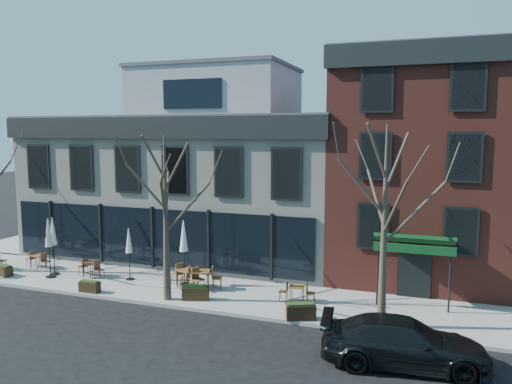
% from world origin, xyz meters
% --- Properties ---
extents(ground, '(120.00, 120.00, 0.00)m').
position_xyz_m(ground, '(0.00, 0.00, 0.00)').
color(ground, black).
rests_on(ground, ground).
extents(sidewalk_front, '(33.50, 4.70, 0.15)m').
position_xyz_m(sidewalk_front, '(3.25, -2.15, 0.07)').
color(sidewalk_front, gray).
rests_on(sidewalk_front, ground).
extents(sidewalk_side, '(4.50, 12.00, 0.15)m').
position_xyz_m(sidewalk_side, '(-11.25, 6.00, 0.07)').
color(sidewalk_side, gray).
rests_on(sidewalk_side, ground).
extents(corner_building, '(18.39, 10.39, 11.10)m').
position_xyz_m(corner_building, '(0.07, 5.07, 4.72)').
color(corner_building, beige).
rests_on(corner_building, ground).
extents(red_brick_building, '(8.20, 11.78, 11.18)m').
position_xyz_m(red_brick_building, '(13.00, 4.98, 5.64)').
color(red_brick_building, maroon).
rests_on(red_brick_building, ground).
extents(tree_mid, '(3.50, 3.55, 7.04)m').
position_xyz_m(tree_mid, '(3.01, -3.90, 3.79)').
color(tree_mid, '#382B21').
rests_on(tree_mid, sidewalk_front).
extents(tree_right, '(3.72, 3.77, 7.48)m').
position_xyz_m(tree_right, '(12.01, -3.90, 4.02)').
color(tree_right, '#382B21').
rests_on(tree_right, sidewalk_front).
extents(parked_sedan, '(5.41, 2.75, 1.50)m').
position_xyz_m(parked_sedan, '(12.94, -6.56, 0.75)').
color(parked_sedan, black).
rests_on(parked_sedan, ground).
extents(cafe_set_1, '(1.68, 0.77, 0.86)m').
position_xyz_m(cafe_set_1, '(-5.96, -1.77, 0.59)').
color(cafe_set_1, brown).
rests_on(cafe_set_1, sidewalk_front).
extents(cafe_set_2, '(1.70, 0.82, 0.87)m').
position_xyz_m(cafe_set_2, '(-2.29, -2.15, 0.60)').
color(cafe_set_2, brown).
rests_on(cafe_set_2, sidewalk_front).
extents(cafe_set_3, '(2.03, 1.16, 1.05)m').
position_xyz_m(cafe_set_3, '(3.04, -2.11, 0.69)').
color(cafe_set_3, brown).
rests_on(cafe_set_3, sidewalk_front).
extents(cafe_set_4, '(2.02, 1.14, 1.04)m').
position_xyz_m(cafe_set_4, '(3.74, -2.12, 0.68)').
color(cafe_set_4, brown).
rests_on(cafe_set_4, sidewalk_front).
extents(cafe_set_5, '(1.61, 0.69, 0.83)m').
position_xyz_m(cafe_set_5, '(8.34, -2.30, 0.58)').
color(cafe_set_5, brown).
rests_on(cafe_set_5, sidewalk_front).
extents(umbrella_0, '(0.47, 0.47, 2.92)m').
position_xyz_m(umbrella_0, '(-4.27, -2.49, 2.21)').
color(umbrella_0, black).
rests_on(umbrella_0, sidewalk_front).
extents(umbrella_1, '(0.48, 0.48, 2.97)m').
position_xyz_m(umbrella_1, '(-4.13, -2.93, 2.25)').
color(umbrella_1, black).
rests_on(umbrella_1, sidewalk_front).
extents(umbrella_2, '(0.41, 0.41, 2.56)m').
position_xyz_m(umbrella_2, '(-0.18, -1.95, 1.95)').
color(umbrella_2, black).
rests_on(umbrella_2, sidewalk_front).
extents(umbrella_3, '(0.49, 0.49, 3.09)m').
position_xyz_m(umbrella_3, '(2.73, -1.82, 2.33)').
color(umbrella_3, black).
rests_on(umbrella_3, sidewalk_front).
extents(planter_0, '(1.05, 0.58, 0.56)m').
position_xyz_m(planter_0, '(-6.55, -3.50, 0.43)').
color(planter_0, '#2F210F').
rests_on(planter_0, sidewalk_front).
extents(planter_1, '(0.95, 0.40, 0.53)m').
position_xyz_m(planter_1, '(-0.80, -4.20, 0.41)').
color(planter_1, '#2F220F').
rests_on(planter_1, sidewalk_front).
extents(planter_2, '(1.22, 0.79, 0.64)m').
position_xyz_m(planter_2, '(4.16, -3.52, 0.47)').
color(planter_2, '#322310').
rests_on(planter_2, sidewalk_front).
extents(planter_3, '(1.22, 0.87, 0.64)m').
position_xyz_m(planter_3, '(9.00, -4.20, 0.47)').
color(planter_3, black).
rests_on(planter_3, sidewalk_front).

